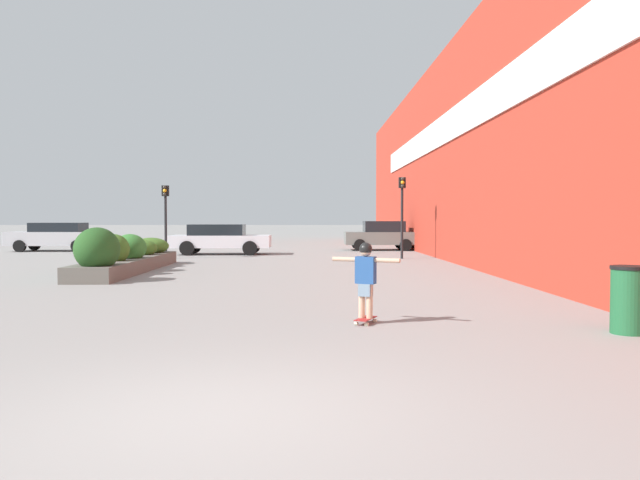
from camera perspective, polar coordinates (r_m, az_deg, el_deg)
The scene contains 11 objects.
ground_plane at distance 5.72m, azimuth -9.82°, elevation -15.59°, with size 300.00×300.00×0.00m, color gray.
building_wall_right at distance 27.05m, azimuth 11.50°, elevation 7.50°, with size 0.67×49.58×8.64m.
planter_box at distance 20.88m, azimuth -17.24°, elevation -1.37°, with size 1.44×8.21×1.48m.
skateboard at distance 10.29m, azimuth 4.19°, elevation -7.27°, with size 0.43×0.60×0.09m.
skateboarder at distance 10.20m, azimuth 4.20°, elevation -2.97°, with size 1.08×0.56×1.24m.
trash_bin at distance 10.41m, azimuth 26.38°, elevation -4.91°, with size 0.54×0.54×1.01m.
car_leftmost at distance 35.28m, azimuth -22.99°, elevation 0.33°, with size 4.68×1.92×1.48m.
car_center_left at distance 33.58m, azimuth 5.66°, elevation 0.45°, with size 3.87×1.99×1.56m.
car_center_right at distance 29.90m, azimuth -9.14°, elevation 0.16°, with size 4.66×1.97×1.43m.
traffic_light_left at distance 27.26m, azimuth -13.95°, elevation 2.84°, with size 0.28×0.30×3.11m.
traffic_light_right at distance 26.65m, azimuth 7.52°, elevation 3.36°, with size 0.28×0.30×3.45m.
Camera 1 is at (0.84, -5.39, 1.73)m, focal length 35.00 mm.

